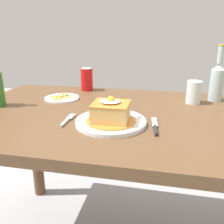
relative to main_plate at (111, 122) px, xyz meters
name	(u,v)px	position (x,y,z in m)	size (l,w,h in m)	color
dining_table	(134,136)	(0.07, 0.13, -0.11)	(1.49, 0.83, 0.73)	brown
main_plate	(111,122)	(0.00, 0.00, 0.00)	(0.26, 0.26, 0.02)	white
sandwich_meal	(111,112)	(0.00, 0.00, 0.04)	(0.19, 0.19, 0.10)	orange
fork	(67,120)	(-0.17, -0.01, 0.00)	(0.02, 0.14, 0.01)	silver
knife	(155,128)	(0.16, -0.02, 0.00)	(0.03, 0.17, 0.01)	#262628
soda_can	(87,79)	(-0.24, 0.48, 0.05)	(0.07, 0.07, 0.12)	red
beer_bottle_clear	(217,80)	(0.43, 0.41, 0.09)	(0.06, 0.06, 0.27)	#ADC6CC
drinking_glass	(194,94)	(0.32, 0.34, 0.04)	(0.07, 0.07, 0.10)	#3F2314
side_plate_fries	(62,98)	(-0.31, 0.28, 0.00)	(0.17, 0.17, 0.02)	white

